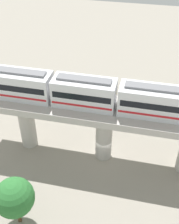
{
  "coord_description": "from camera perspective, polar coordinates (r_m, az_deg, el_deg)",
  "views": [
    {
      "loc": [
        -24.44,
        -3.86,
        25.59
      ],
      "look_at": [
        2.5,
        2.27,
        4.35
      ],
      "focal_mm": 46.64,
      "sensor_mm": 36.0,
      "label": 1
    }
  ],
  "objects": [
    {
      "name": "train",
      "position": [
        30.29,
        -1.05,
        3.84
      ],
      "size": [
        2.64,
        20.5,
        3.24
      ],
      "color": "silver",
      "rests_on": "viaduct"
    },
    {
      "name": "tree_mid_lot",
      "position": [
        27.94,
        -14.54,
        -15.94
      ],
      "size": [
        3.71,
        3.71,
        5.52
      ],
      "color": "brown",
      "rests_on": "ground"
    },
    {
      "name": "ground_plane",
      "position": [
        35.59,
        2.69,
        -8.47
      ],
      "size": [
        120.0,
        120.0,
        0.0
      ],
      "primitive_type": "plane",
      "color": "gray"
    },
    {
      "name": "parked_car_yellow",
      "position": [
        44.56,
        12.68,
        2.63
      ],
      "size": [
        1.83,
        4.21,
        1.76
      ],
      "rotation": [
        0.0,
        0.0,
        -0.01
      ],
      "color": "yellow",
      "rests_on": "ground"
    },
    {
      "name": "parked_car_black",
      "position": [
        42.94,
        0.67,
        2.19
      ],
      "size": [
        1.91,
        4.24,
        1.76
      ],
      "rotation": [
        0.0,
        0.0,
        -0.03
      ],
      "color": "black",
      "rests_on": "ground"
    },
    {
      "name": "viaduct",
      "position": [
        31.86,
        2.98,
        -1.56
      ],
      "size": [
        5.2,
        28.85,
        7.25
      ],
      "color": "#B7B2AA",
      "rests_on": "ground"
    },
    {
      "name": "parked_car_silver",
      "position": [
        40.13,
        6.78,
        -1.02
      ],
      "size": [
        2.1,
        4.32,
        1.76
      ],
      "rotation": [
        0.0,
        0.0,
        0.07
      ],
      "color": "#B2B5BA",
      "rests_on": "ground"
    }
  ]
}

